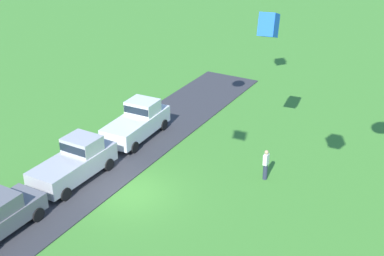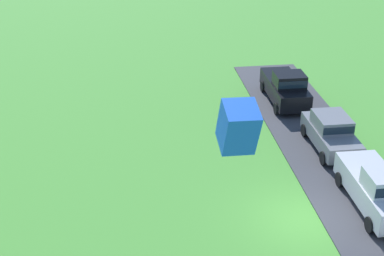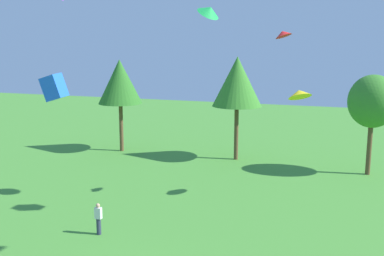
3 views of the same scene
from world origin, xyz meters
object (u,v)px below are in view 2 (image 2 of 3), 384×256
(car_pickup_mid_row, at_px, (286,87))
(car_sedan_far_end, at_px, (331,131))
(kite_box_topmost, at_px, (238,127))
(car_pickup_by_flagpole, at_px, (379,188))

(car_pickup_mid_row, bearing_deg, car_sedan_far_end, -173.30)
(kite_box_topmost, bearing_deg, car_pickup_by_flagpole, -49.98)
(car_pickup_by_flagpole, distance_m, car_pickup_mid_row, 11.27)
(car_sedan_far_end, relative_size, kite_box_topmost, 3.78)
(car_pickup_by_flagpole, xyz_separation_m, car_pickup_mid_row, (11.25, 0.77, 0.00))
(car_pickup_mid_row, bearing_deg, car_pickup_by_flagpole, -176.10)
(car_pickup_by_flagpole, height_order, car_pickup_mid_row, same)
(car_pickup_by_flagpole, height_order, car_sedan_far_end, car_pickup_by_flagpole)
(kite_box_topmost, bearing_deg, car_sedan_far_end, -32.70)
(car_sedan_far_end, distance_m, kite_box_topmost, 15.64)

